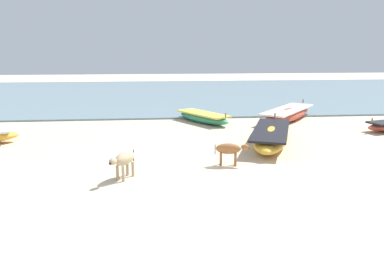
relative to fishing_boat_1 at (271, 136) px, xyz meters
The scene contains 7 objects.
ground 4.86m from the fishing_boat_1, 133.39° to the right, with size 80.00×80.00×0.00m, color beige.
sea_water 15.48m from the fishing_boat_1, 102.43° to the left, with size 60.00×20.00×0.08m, color slate.
fishing_boat_1 is the anchor object (origin of this frame).
fishing_boat_5 4.57m from the fishing_boat_1, 113.08° to the left, with size 2.41×3.13×0.63m.
fishing_boat_6 4.77m from the fishing_boat_1, 64.39° to the left, with size 3.76×4.28×0.74m.
calf_near_dun 5.65m from the fishing_boat_1, 146.51° to the right, with size 0.70×1.01×0.70m.
calf_far_brown 2.90m from the fishing_boat_1, 129.93° to the right, with size 0.97×0.40×0.63m.
Camera 1 is at (-0.59, -9.14, 3.26)m, focal length 36.66 mm.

